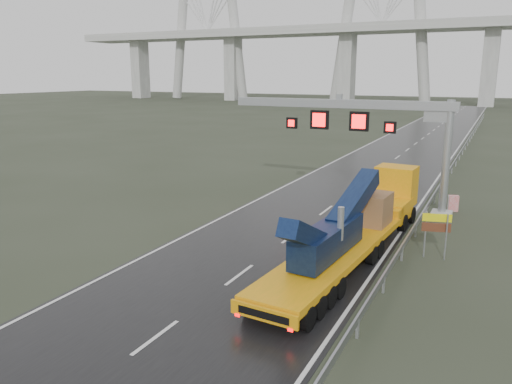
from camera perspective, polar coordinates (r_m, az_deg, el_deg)
The scene contains 7 objects.
ground at distance 19.27m, azimuth -7.68°, elevation -13.55°, with size 400.00×400.00×0.00m, color #2C3323.
road at distance 55.72m, azimuth 15.87°, elevation 3.84°, with size 11.00×200.00×0.02m, color black.
guardrail at distance 45.03m, azimuth 21.16°, elevation 2.19°, with size 0.20×140.00×1.40m, color gray, non-canonical shape.
sign_gantry at distance 33.20m, azimuth 12.90°, elevation 7.68°, with size 14.90×1.20×7.42m.
heavy_haul_truck at distance 25.63m, azimuth 12.04°, elevation -3.11°, with size 3.72×17.23×4.02m.
exit_sign_pair at distance 25.29m, azimuth 19.91°, elevation -3.76°, with size 1.30×0.39×2.28m.
striped_barrier at distance 34.77m, azimuth 21.61°, elevation -1.21°, with size 0.62×0.33×1.04m, color red.
Camera 1 is at (9.78, -14.17, 8.66)m, focal length 35.00 mm.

